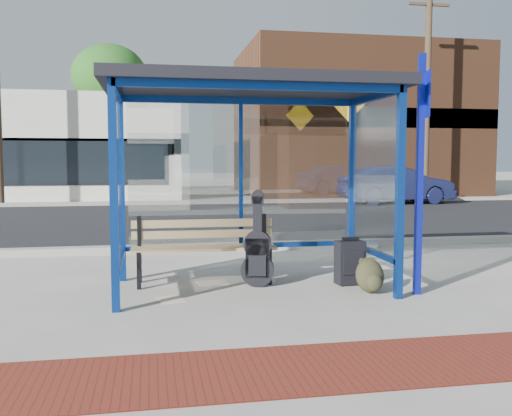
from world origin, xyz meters
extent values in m
plane|color=#B2ADA0|center=(0.00, 0.00, 0.00)|extent=(120.00, 120.00, 0.00)
cube|color=maroon|center=(0.00, -2.60, 0.01)|extent=(60.00, 1.00, 0.01)
cube|color=gray|center=(0.00, 2.90, 0.06)|extent=(60.00, 0.25, 0.12)
cube|color=black|center=(0.00, 8.00, 0.00)|extent=(60.00, 10.00, 0.00)
cube|color=gray|center=(0.00, 13.10, 0.06)|extent=(60.00, 0.25, 0.12)
cube|color=#B2ADA0|center=(0.00, 15.00, 0.00)|extent=(60.00, 4.00, 0.01)
cube|color=navy|center=(-1.50, -0.75, 1.15)|extent=(0.08, 0.08, 2.30)
cube|color=navy|center=(1.50, -0.75, 1.15)|extent=(0.08, 0.08, 2.30)
cube|color=navy|center=(-1.50, 0.75, 1.15)|extent=(0.08, 0.08, 2.30)
cube|color=navy|center=(1.50, 0.75, 1.15)|extent=(0.08, 0.08, 2.30)
cube|color=navy|center=(0.00, 0.75, 2.26)|extent=(3.00, 0.08, 0.08)
cube|color=navy|center=(0.00, -0.75, 2.26)|extent=(3.00, 0.08, 0.08)
cube|color=navy|center=(-1.50, 0.00, 2.26)|extent=(0.08, 1.50, 0.08)
cube|color=navy|center=(1.50, 0.00, 2.26)|extent=(0.08, 1.50, 0.08)
cube|color=navy|center=(0.00, 0.75, 0.40)|extent=(3.00, 0.08, 0.06)
cube|color=navy|center=(-1.50, 0.00, 0.40)|extent=(0.08, 1.50, 0.06)
cube|color=navy|center=(1.50, 0.00, 0.40)|extent=(0.08, 1.50, 0.06)
cube|color=navy|center=(0.00, 0.75, 1.35)|extent=(0.05, 0.05, 1.90)
cube|color=silver|center=(0.00, 0.75, 1.31)|extent=(2.84, 0.01, 1.82)
cube|color=silver|center=(-1.50, 0.00, 1.31)|extent=(0.02, 1.34, 1.82)
cube|color=silver|center=(1.50, 0.00, 1.31)|extent=(0.02, 1.34, 1.82)
cube|color=black|center=(0.00, 0.00, 2.36)|extent=(3.30, 1.80, 0.12)
cube|color=#59331E|center=(8.00, 18.50, 3.20)|extent=(10.00, 7.00, 6.40)
cube|color=black|center=(8.00, 15.05, 3.20)|extent=(10.00, 0.10, 0.80)
cube|color=yellow|center=(6.50, 14.95, 3.80)|extent=(1.56, 0.06, 1.56)
cylinder|color=#4C3826|center=(-3.00, 22.00, 2.50)|extent=(0.36, 0.36, 5.00)
ellipsoid|color=#1A4E16|center=(-3.00, 22.00, 5.50)|extent=(3.60, 3.60, 3.06)
cylinder|color=#4C3826|center=(12.50, 22.00, 2.50)|extent=(0.36, 0.36, 5.00)
ellipsoid|color=#1A4E16|center=(12.50, 22.00, 5.50)|extent=(3.60, 3.60, 3.06)
cylinder|color=#4C3826|center=(9.00, 13.40, 4.00)|extent=(0.24, 0.24, 8.00)
cube|color=#4C3826|center=(9.00, 13.40, 7.20)|extent=(1.60, 0.10, 0.10)
cube|color=black|center=(-1.29, 0.22, 0.22)|extent=(0.05, 0.05, 0.44)
cube|color=black|center=(-1.29, 0.60, 0.41)|extent=(0.05, 0.05, 0.83)
cube|color=black|center=(-1.29, 0.41, 0.22)|extent=(0.05, 0.40, 0.05)
cube|color=black|center=(0.27, 0.20, 0.22)|extent=(0.05, 0.05, 0.44)
cube|color=black|center=(0.27, 0.58, 0.41)|extent=(0.05, 0.05, 0.83)
cube|color=black|center=(0.27, 0.39, 0.22)|extent=(0.05, 0.40, 0.05)
cube|color=tan|center=(-0.51, 0.24, 0.44)|extent=(1.76, 0.11, 0.03)
cube|color=tan|center=(-0.51, 0.35, 0.44)|extent=(1.76, 0.11, 0.03)
cube|color=tan|center=(-0.51, 0.45, 0.44)|extent=(1.76, 0.11, 0.03)
cube|color=tan|center=(-0.51, 0.56, 0.44)|extent=(1.76, 0.11, 0.03)
cube|color=tan|center=(-0.51, 0.60, 0.59)|extent=(1.76, 0.05, 0.10)
cube|color=tan|center=(-0.51, 0.60, 0.72)|extent=(1.76, 0.05, 0.10)
cylinder|color=black|center=(0.10, 0.11, 0.20)|extent=(0.41, 0.20, 0.40)
cylinder|color=black|center=(0.10, 0.11, 0.51)|extent=(0.35, 0.19, 0.33)
cube|color=black|center=(0.10, 0.11, 0.35)|extent=(0.30, 0.18, 0.47)
cube|color=black|center=(0.10, 0.11, 0.83)|extent=(0.12, 0.12, 0.47)
cube|color=black|center=(0.10, 0.11, 1.04)|extent=(0.16, 0.13, 0.09)
cube|color=black|center=(1.22, 0.02, 0.27)|extent=(0.35, 0.24, 0.52)
cylinder|color=black|center=(1.10, 0.01, 0.02)|extent=(0.06, 0.19, 0.05)
cylinder|color=black|center=(1.35, 0.03, 0.02)|extent=(0.06, 0.19, 0.05)
cube|color=black|center=(1.22, 0.02, 0.56)|extent=(0.21, 0.06, 0.04)
cube|color=black|center=(1.23, -0.09, 0.29)|extent=(0.27, 0.04, 0.29)
ellipsoid|color=#2A2A17|center=(1.30, -0.43, 0.20)|extent=(0.34, 0.25, 0.39)
ellipsoid|color=#2A2A17|center=(1.30, -0.55, 0.14)|extent=(0.20, 0.14, 0.20)
cube|color=#2A2A17|center=(1.30, -0.41, 0.38)|extent=(0.11, 0.05, 0.03)
cube|color=#0D1797|center=(1.80, -0.59, 1.34)|extent=(0.09, 0.09, 2.67)
cube|color=#0D1797|center=(1.85, -0.60, 2.23)|extent=(0.10, 0.33, 0.50)
cube|color=white|center=(-0.41, 0.40, 0.00)|extent=(0.40, 0.34, 0.01)
cube|color=white|center=(-0.94, -0.35, 0.00)|extent=(0.32, 0.38, 0.01)
cube|color=white|center=(0.20, 0.40, 0.00)|extent=(0.45, 0.41, 0.01)
imported|color=#191F47|center=(7.24, 12.03, 0.65)|extent=(4.02, 1.69, 1.29)
cylinder|color=#A30C0B|center=(10.28, 14.03, 0.29)|extent=(0.19, 0.19, 0.58)
sphere|color=#A30C0B|center=(10.28, 14.03, 0.61)|extent=(0.21, 0.21, 0.21)
cylinder|color=#A30C0B|center=(10.28, 14.03, 0.39)|extent=(0.32, 0.16, 0.10)
camera|label=1|loc=(-1.14, -6.49, 1.51)|focal=40.00mm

